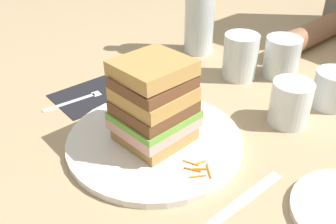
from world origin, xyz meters
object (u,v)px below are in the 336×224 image
(napkin_dark, at_px, (94,94))
(juice_glass, at_px, (290,105))
(sandwich, at_px, (154,103))
(empty_tumbler_2, at_px, (240,56))
(fork, at_px, (84,96))
(water_bottle, at_px, (200,3))
(empty_tumbler_0, at_px, (282,57))
(main_plate, at_px, (155,141))
(empty_tumbler_1, at_px, (333,89))
(knife, at_px, (232,208))

(napkin_dark, bearing_deg, juice_glass, 33.51)
(sandwich, relative_size, empty_tumbler_2, 1.47)
(fork, distance_m, water_bottle, 0.36)
(juice_glass, distance_m, empty_tumbler_0, 0.19)
(juice_glass, bearing_deg, main_plate, -116.34)
(napkin_dark, height_order, empty_tumbler_0, empty_tumbler_0)
(juice_glass, height_order, empty_tumbler_2, empty_tumbler_2)
(main_plate, bearing_deg, water_bottle, 123.74)
(empty_tumbler_0, bearing_deg, main_plate, -88.94)
(empty_tumbler_0, bearing_deg, napkin_dark, -119.44)
(water_bottle, bearing_deg, sandwich, -56.33)
(fork, xyz_separation_m, juice_glass, (0.32, 0.23, 0.03))
(fork, relative_size, juice_glass, 2.04)
(empty_tumbler_0, bearing_deg, fork, -118.29)
(napkin_dark, distance_m, water_bottle, 0.34)
(empty_tumbler_1, bearing_deg, water_bottle, -178.21)
(water_bottle, bearing_deg, fork, -88.78)
(empty_tumbler_0, height_order, empty_tumbler_1, empty_tumbler_0)
(sandwich, relative_size, napkin_dark, 0.86)
(empty_tumbler_1, bearing_deg, sandwich, -111.68)
(empty_tumbler_1, bearing_deg, knife, -81.79)
(main_plate, relative_size, empty_tumbler_2, 3.04)
(knife, relative_size, water_bottle, 0.73)
(empty_tumbler_0, xyz_separation_m, empty_tumbler_2, (-0.06, -0.07, 0.01))
(sandwich, relative_size, fork, 0.86)
(empty_tumbler_0, bearing_deg, sandwich, -89.07)
(fork, distance_m, juice_glass, 0.40)
(empty_tumbler_1, bearing_deg, napkin_dark, -136.49)
(main_plate, relative_size, empty_tumbler_0, 3.41)
(sandwich, bearing_deg, main_plate, -25.89)
(napkin_dark, relative_size, knife, 0.84)
(napkin_dark, height_order, empty_tumbler_1, empty_tumbler_1)
(sandwich, relative_size, knife, 0.72)
(main_plate, bearing_deg, empty_tumbler_0, 91.06)
(knife, bearing_deg, juice_glass, 106.86)
(main_plate, xyz_separation_m, juice_glass, (0.11, 0.23, 0.03))
(juice_glass, distance_m, empty_tumbler_2, 0.19)
(juice_glass, relative_size, empty_tumbler_1, 1.08)
(juice_glass, bearing_deg, water_bottle, 162.87)
(juice_glass, xyz_separation_m, empty_tumbler_1, (0.02, 0.11, -0.00))
(empty_tumbler_0, relative_size, empty_tumbler_2, 0.89)
(fork, distance_m, knife, 0.40)
(main_plate, distance_m, juice_glass, 0.25)
(napkin_dark, height_order, fork, fork)
(water_bottle, bearing_deg, juice_glass, -17.13)
(sandwich, relative_size, empty_tumbler_0, 1.65)
(napkin_dark, distance_m, fork, 0.02)
(napkin_dark, relative_size, empty_tumbler_0, 1.91)
(sandwich, xyz_separation_m, water_bottle, (-0.22, 0.33, 0.04))
(juice_glass, xyz_separation_m, water_bottle, (-0.33, 0.10, 0.08))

